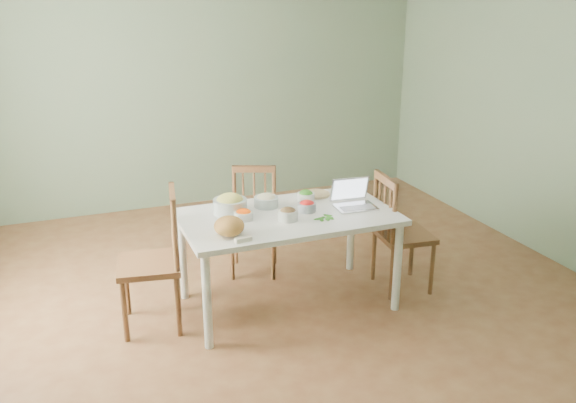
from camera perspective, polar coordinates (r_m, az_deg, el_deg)
name	(u,v)px	position (r m, az deg, el deg)	size (l,w,h in m)	color
floor	(284,298)	(4.92, -0.34, -8.91)	(5.00, 5.00, 0.00)	brown
wall_back	(201,82)	(6.80, -8.06, 10.89)	(5.00, 0.00, 2.70)	slate
wall_front	(533,274)	(2.39, 21.67, -6.23)	(5.00, 0.00, 2.70)	slate
wall_right	(557,106)	(5.80, 23.61, 8.05)	(0.00, 5.00, 2.70)	slate
dining_table	(288,260)	(4.68, 0.00, -5.41)	(1.57, 0.88, 0.74)	white
chair_far	(253,223)	(5.18, -3.21, -1.95)	(0.40, 0.38, 0.89)	brown
chair_left	(149,261)	(4.44, -12.75, -5.38)	(0.45, 0.43, 1.01)	brown
chair_right	(404,232)	(4.98, 10.68, -2.79)	(0.42, 0.40, 0.96)	brown
bread_boule	(229,226)	(4.16, -5.46, -2.27)	(0.21, 0.21, 0.13)	#B8763C
butter_stick	(243,240)	(4.06, -4.14, -3.53)	(0.12, 0.03, 0.03)	silver
bowl_squash	(230,204)	(4.56, -5.38, -0.21)	(0.25, 0.25, 0.14)	#CDB85D
bowl_carrot	(244,214)	(4.44, -4.13, -1.20)	(0.14, 0.14, 0.08)	#FF5B00
bowl_onion	(266,200)	(4.69, -2.04, 0.11)	(0.18, 0.18, 0.10)	beige
bowl_mushroom	(288,214)	(4.41, -0.01, -1.16)	(0.14, 0.14, 0.09)	#361F0A
bowl_redpep	(307,206)	(4.59, 1.75, -0.41)	(0.14, 0.14, 0.08)	#B41D04
bowl_broccoli	(306,196)	(4.81, 1.66, 0.54)	(0.14, 0.14, 0.09)	#214C1A
flatbread	(316,194)	(4.95, 2.62, 0.68)	(0.22, 0.22, 0.02)	tan
basil_bunch	(323,217)	(4.46, 3.26, -1.46)	(0.18, 0.18, 0.02)	#12540C
laptop	(356,195)	(4.66, 6.31, 0.60)	(0.30, 0.26, 0.21)	silver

